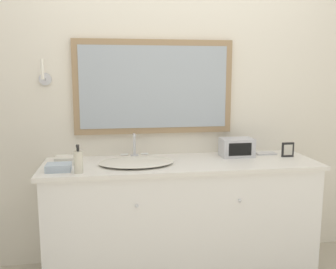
{
  "coord_description": "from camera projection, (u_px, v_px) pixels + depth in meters",
  "views": [
    {
      "loc": [
        -0.49,
        -2.25,
        1.46
      ],
      "look_at": [
        -0.1,
        0.3,
        1.04
      ],
      "focal_mm": 40.0,
      "sensor_mm": 36.0,
      "label": 1
    }
  ],
  "objects": [
    {
      "name": "wall_back",
      "position": [
        174.0,
        98.0,
        2.9
      ],
      "size": [
        8.0,
        0.18,
        2.55
      ],
      "color": "silver",
      "rests_on": "ground_plane"
    },
    {
      "name": "vanity_counter",
      "position": [
        181.0,
        218.0,
        2.73
      ],
      "size": [
        1.94,
        0.58,
        0.84
      ],
      "color": "white",
      "rests_on": "ground_plane"
    },
    {
      "name": "sink_basin",
      "position": [
        136.0,
        162.0,
        2.59
      ],
      "size": [
        0.52,
        0.4,
        0.19
      ],
      "color": "silver",
      "rests_on": "vanity_counter"
    },
    {
      "name": "soap_bottle",
      "position": [
        78.0,
        161.0,
        2.35
      ],
      "size": [
        0.06,
        0.06,
        0.18
      ],
      "color": "beige",
      "rests_on": "vanity_counter"
    },
    {
      "name": "appliance_box",
      "position": [
        237.0,
        147.0,
        2.82
      ],
      "size": [
        0.24,
        0.16,
        0.14
      ],
      "color": "#BCBCC1",
      "rests_on": "vanity_counter"
    },
    {
      "name": "picture_frame",
      "position": [
        288.0,
        150.0,
        2.81
      ],
      "size": [
        0.09,
        0.01,
        0.11
      ],
      "color": "black",
      "rests_on": "vanity_counter"
    },
    {
      "name": "hand_towel_near_sink",
      "position": [
        66.0,
        160.0,
        2.6
      ],
      "size": [
        0.14,
        0.13,
        0.05
      ],
      "color": "silver",
      "rests_on": "vanity_counter"
    },
    {
      "name": "hand_towel_far_corner",
      "position": [
        59.0,
        167.0,
        2.41
      ],
      "size": [
        0.16,
        0.13,
        0.05
      ],
      "color": "#A8B7C6",
      "rests_on": "vanity_counter"
    },
    {
      "name": "metal_tray",
      "position": [
        266.0,
        153.0,
        2.92
      ],
      "size": [
        0.15,
        0.09,
        0.01
      ],
      "color": "silver",
      "rests_on": "vanity_counter"
    }
  ]
}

